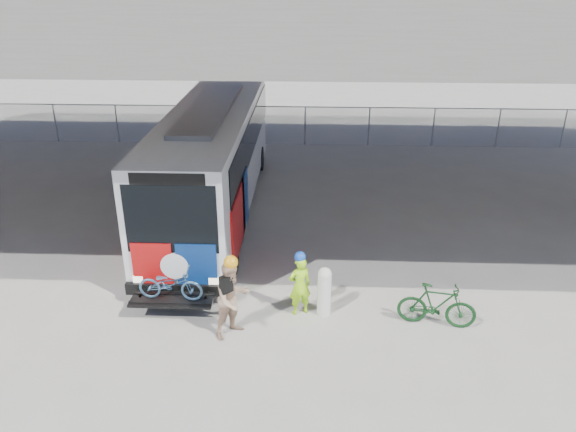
# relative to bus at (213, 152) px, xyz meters

# --- Properties ---
(ground) EXTENTS (160.00, 160.00, 0.00)m
(ground) POSITION_rel_bus_xyz_m (2.00, -4.11, -2.11)
(ground) COLOR #9E9991
(ground) RESTS_ON ground
(bus) EXTENTS (2.67, 12.90, 3.69)m
(bus) POSITION_rel_bus_xyz_m (0.00, 0.00, 0.00)
(bus) COLOR silver
(bus) RESTS_ON ground
(overpass) EXTENTS (40.00, 16.00, 7.95)m
(overpass) POSITION_rel_bus_xyz_m (2.00, -0.11, 4.43)
(overpass) COLOR #605E59
(overpass) RESTS_ON ground
(chainlink_fence) EXTENTS (30.00, 0.06, 30.00)m
(chainlink_fence) POSITION_rel_bus_xyz_m (2.00, 7.89, -0.69)
(chainlink_fence) COLOR gray
(chainlink_fence) RESTS_ON ground
(bollard) EXTENTS (0.33, 0.33, 1.28)m
(bollard) POSITION_rel_bus_xyz_m (3.69, -6.34, -1.42)
(bollard) COLOR silver
(bollard) RESTS_ON ground
(cyclist_hivis) EXTENTS (0.66, 0.56, 1.70)m
(cyclist_hivis) POSITION_rel_bus_xyz_m (3.09, -6.34, -1.29)
(cyclist_hivis) COLOR #A6F519
(cyclist_hivis) RESTS_ON ground
(cyclist_tan) EXTENTS (1.14, 1.14, 2.04)m
(cyclist_tan) POSITION_rel_bus_xyz_m (1.58, -7.24, -1.15)
(cyclist_tan) COLOR tan
(cyclist_tan) RESTS_ON ground
(bike_parked) EXTENTS (1.89, 0.84, 1.10)m
(bike_parked) POSITION_rel_bus_xyz_m (6.33, -6.70, -1.56)
(bike_parked) COLOR #133C19
(bike_parked) RESTS_ON ground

